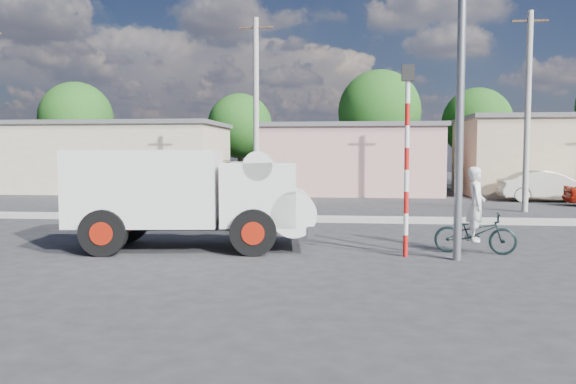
# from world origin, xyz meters

# --- Properties ---
(ground_plane) EXTENTS (120.00, 120.00, 0.00)m
(ground_plane) POSITION_xyz_m (0.00, 0.00, 0.00)
(ground_plane) COLOR #262628
(ground_plane) RESTS_ON ground
(median) EXTENTS (40.00, 0.80, 0.16)m
(median) POSITION_xyz_m (0.00, 8.00, 0.08)
(median) COLOR #99968E
(median) RESTS_ON ground
(truck) EXTENTS (6.15, 2.93, 2.45)m
(truck) POSITION_xyz_m (-1.95, 2.09, 1.36)
(truck) COLOR black
(truck) RESTS_ON ground
(bicycle) EXTENTS (1.95, 0.94, 0.99)m
(bicycle) POSITION_xyz_m (4.88, 2.08, 0.49)
(bicycle) COLOR black
(bicycle) RESTS_ON ground
(cyclist) EXTENTS (0.52, 0.70, 1.76)m
(cyclist) POSITION_xyz_m (4.88, 2.08, 0.88)
(cyclist) COLOR white
(cyclist) RESTS_ON ground
(car_cream) EXTENTS (4.62, 1.74, 1.50)m
(car_cream) POSITION_xyz_m (11.64, 17.19, 0.75)
(car_cream) COLOR beige
(car_cream) RESTS_ON ground
(traffic_pole) EXTENTS (0.28, 0.18, 4.36)m
(traffic_pole) POSITION_xyz_m (3.20, 1.50, 2.59)
(traffic_pole) COLOR red
(traffic_pole) RESTS_ON ground
(streetlight) EXTENTS (2.34, 0.22, 9.00)m
(streetlight) POSITION_xyz_m (4.14, 1.20, 4.96)
(streetlight) COLOR slate
(streetlight) RESTS_ON ground
(building_row) EXTENTS (37.80, 7.30, 4.44)m
(building_row) POSITION_xyz_m (1.10, 22.00, 2.13)
(building_row) COLOR #C4B194
(building_row) RESTS_ON ground
(tree_row) EXTENTS (43.62, 7.43, 8.42)m
(tree_row) POSITION_xyz_m (3.76, 28.45, 4.99)
(tree_row) COLOR #38281E
(tree_row) RESTS_ON ground
(utility_poles) EXTENTS (35.40, 0.24, 8.00)m
(utility_poles) POSITION_xyz_m (3.25, 12.00, 4.07)
(utility_poles) COLOR #99968E
(utility_poles) RESTS_ON ground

